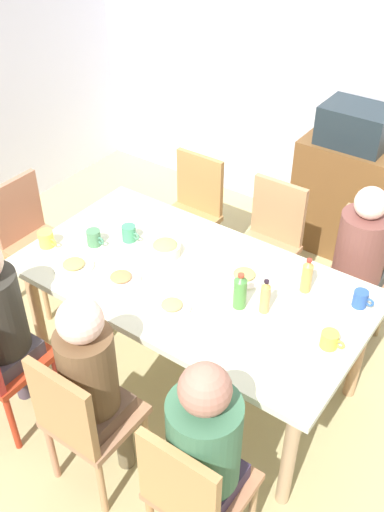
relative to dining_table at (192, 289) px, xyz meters
name	(u,v)px	position (x,y,z in m)	size (l,w,h in m)	color
ground_plane	(192,373)	(0.00, 0.00, -0.69)	(5.74, 5.74, 0.00)	tan
wall_back	(359,72)	(0.00, 2.09, 0.61)	(5.02, 0.12, 2.60)	silver
dining_table	(192,289)	(0.00, 0.00, 0.00)	(1.93, 1.04, 0.77)	silver
chair_0	(192,209)	(-0.64, 0.90, -0.18)	(0.40, 0.40, 0.90)	#A97F4B
chair_2	(193,491)	(0.64, -0.90, -0.18)	(0.40, 0.40, 0.90)	#B17753
person_2	(205,446)	(0.64, -0.81, 0.03)	(0.31, 0.31, 1.20)	#2D2D4B
chair_3	(31,235)	(-1.34, 0.00, -0.18)	(0.40, 0.40, 0.90)	#B37C51
chair_4	(359,273)	(0.64, 0.90, -0.18)	(0.40, 0.40, 0.90)	#A57656
person_4	(359,257)	(0.64, 0.81, 0.00)	(0.30, 0.30, 1.16)	#45403A
chair_5	(269,239)	(0.00, 0.90, -0.18)	(0.40, 0.40, 0.90)	#B57D55
chair_6	(82,418)	(0.00, -0.90, -0.18)	(0.40, 0.40, 0.90)	#A67656
person_6	(91,378)	(0.00, -0.81, 0.02)	(0.30, 0.30, 1.19)	brown
plate_0	(172,306)	(0.06, -0.26, 0.09)	(0.20, 0.20, 0.04)	silver
plate_1	(244,276)	(0.23, 0.17, 0.09)	(0.22, 0.22, 0.04)	beige
plate_2	(74,266)	(-0.59, -0.31, 0.09)	(0.22, 0.22, 0.04)	silver
plate_3	(121,278)	(-0.30, -0.24, 0.09)	(0.21, 0.21, 0.04)	white
bowl_0	(165,248)	(-0.25, 0.09, 0.12)	(0.18, 0.18, 0.09)	beige
cup_0	(330,340)	(0.83, -0.04, 0.12)	(0.12, 0.09, 0.08)	gold
cup_1	(361,299)	(0.84, 0.32, 0.12)	(0.11, 0.08, 0.09)	#2B53A5
cup_2	(46,239)	(-0.86, -0.25, 0.13)	(0.13, 0.09, 0.10)	#EED04D
cup_3	(129,233)	(-0.51, 0.07, 0.13)	(0.12, 0.08, 0.10)	#429468
cup_4	(94,238)	(-0.65, -0.08, 0.13)	(0.12, 0.08, 0.10)	#4C855A
bottle_0	(265,297)	(0.45, -0.01, 0.17)	(0.05, 0.05, 0.20)	tan
bottle_1	(240,291)	(0.33, -0.05, 0.18)	(0.07, 0.07, 0.21)	#49893C
bottle_2	(307,276)	(0.55, 0.26, 0.18)	(0.06, 0.06, 0.21)	#C09047
side_cabinet	(343,197)	(0.15, 1.79, -0.24)	(0.70, 0.44, 0.90)	brown
microwave	(356,125)	(0.15, 1.79, 0.35)	(0.48, 0.36, 0.28)	#1E2A30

